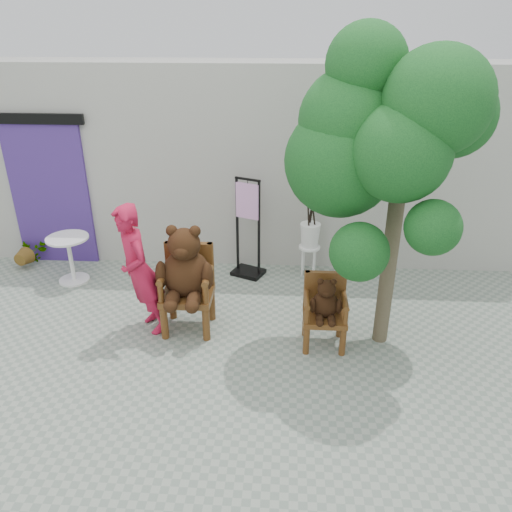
# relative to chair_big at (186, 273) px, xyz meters

# --- Properties ---
(ground_plane) EXTENTS (60.00, 60.00, 0.00)m
(ground_plane) POSITION_rel_chair_big_xyz_m (0.58, -0.76, -0.78)
(ground_plane) COLOR gray
(ground_plane) RESTS_ON ground
(back_wall) EXTENTS (9.00, 1.00, 3.00)m
(back_wall) POSITION_rel_chair_big_xyz_m (0.58, 2.34, 0.72)
(back_wall) COLOR #B2B1A7
(back_wall) RESTS_ON ground
(doorway) EXTENTS (1.40, 0.11, 2.33)m
(doorway) POSITION_rel_chair_big_xyz_m (-2.42, 1.82, 0.39)
(doorway) COLOR #462A7E
(doorway) RESTS_ON ground
(chair_big) EXTENTS (0.69, 0.73, 1.40)m
(chair_big) POSITION_rel_chair_big_xyz_m (0.00, 0.00, 0.00)
(chair_big) COLOR #4C2B10
(chair_big) RESTS_ON ground
(chair_small) EXTENTS (0.50, 0.48, 0.89)m
(chair_small) POSITION_rel_chair_big_xyz_m (1.66, -0.22, -0.24)
(chair_small) COLOR #4C2B10
(chair_small) RESTS_ON ground
(person) EXTENTS (0.68, 0.73, 1.67)m
(person) POSITION_rel_chair_big_xyz_m (-0.54, -0.09, 0.06)
(person) COLOR #B61639
(person) RESTS_ON ground
(cafe_table) EXTENTS (0.60, 0.60, 0.70)m
(cafe_table) POSITION_rel_chair_big_xyz_m (-1.95, 1.13, -0.34)
(cafe_table) COLOR white
(cafe_table) RESTS_ON ground
(display_stand) EXTENTS (0.55, 0.50, 1.51)m
(display_stand) POSITION_rel_chair_big_xyz_m (0.63, 1.51, -0.19)
(display_stand) COLOR black
(display_stand) RESTS_ON ground
(stool_bucket) EXTENTS (0.32, 0.32, 1.45)m
(stool_bucket) POSITION_rel_chair_big_xyz_m (1.54, 1.59, -0.14)
(stool_bucket) COLOR white
(stool_bucket) RESTS_ON ground
(tree) EXTENTS (2.21, 1.72, 3.55)m
(tree) POSITION_rel_chair_big_xyz_m (2.11, -0.13, 1.72)
(tree) COLOR #453C29
(tree) RESTS_ON ground
(potted_plant) EXTENTS (0.48, 0.43, 0.47)m
(potted_plant) POSITION_rel_chair_big_xyz_m (-2.82, 1.59, -0.54)
(potted_plant) COLOR #103B18
(potted_plant) RESTS_ON ground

